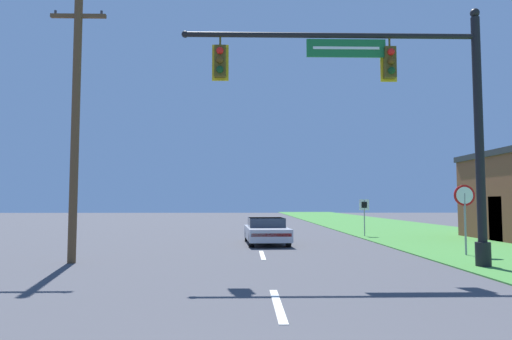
% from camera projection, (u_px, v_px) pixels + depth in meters
% --- Properties ---
extents(grass_verge_right, '(10.00, 110.00, 0.04)m').
position_uv_depth(grass_verge_right, '(400.00, 229.00, 32.68)').
color(grass_verge_right, '#428438').
rests_on(grass_verge_right, ground).
extents(road_center_line, '(0.16, 34.80, 0.01)m').
position_uv_depth(road_center_line, '(257.00, 238.00, 24.47)').
color(road_center_line, silver).
rests_on(road_center_line, ground).
extents(signal_mast, '(9.16, 0.47, 7.80)m').
position_uv_depth(signal_mast, '(405.00, 107.00, 13.68)').
color(signal_mast, black).
rests_on(signal_mast, grass_verge_right).
extents(car_ahead, '(2.06, 4.54, 1.19)m').
position_uv_depth(car_ahead, '(266.00, 231.00, 21.05)').
color(car_ahead, black).
rests_on(car_ahead, ground).
extents(stop_sign, '(0.76, 0.07, 2.50)m').
position_uv_depth(stop_sign, '(465.00, 204.00, 16.36)').
color(stop_sign, gray).
rests_on(stop_sign, grass_verge_right).
extents(route_sign_post, '(0.55, 0.06, 2.03)m').
position_uv_depth(route_sign_post, '(364.00, 209.00, 25.42)').
color(route_sign_post, gray).
rests_on(route_sign_post, grass_verge_right).
extents(utility_pole_near, '(1.80, 0.26, 8.91)m').
position_uv_depth(utility_pole_near, '(76.00, 119.00, 14.69)').
color(utility_pole_near, brown).
rests_on(utility_pole_near, ground).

